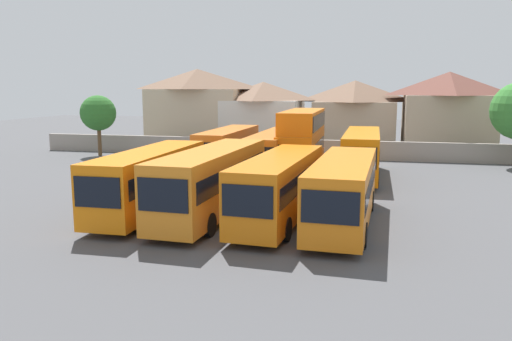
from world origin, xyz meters
TOP-DOWN VIEW (x-y plane):
  - ground at (0.00, 18.00)m, footprint 140.00×140.00m
  - depot_boundary_wall at (0.00, 23.54)m, footprint 56.00×0.50m
  - bus_1 at (-5.22, 0.17)m, footprint 2.70×11.02m
  - bus_2 at (-1.71, 0.25)m, footprint 3.08×11.82m
  - bus_3 at (1.94, 0.04)m, footprint 3.15×10.96m
  - bus_4 at (5.15, -0.05)m, footprint 3.01×11.04m
  - bus_5 at (-4.74, 13.56)m, footprint 2.61×10.56m
  - bus_6 at (-0.89, 13.41)m, footprint 2.71×11.77m
  - bus_7 at (1.20, 13.41)m, footprint 2.74×10.49m
  - bus_8 at (5.69, 13.59)m, footprint 2.61×11.52m
  - house_terrace_left at (-13.50, 30.85)m, footprint 11.09×7.22m
  - house_terrace_centre at (-5.76, 31.16)m, footprint 8.83×7.97m
  - house_terrace_right at (4.39, 32.41)m, footprint 9.25×7.03m
  - house_terrace_far_right at (13.95, 30.87)m, footprint 9.19×7.69m
  - tree_left_of_lot at (-20.27, 20.54)m, footprint 3.51×3.51m

SIDE VIEW (x-z plane):
  - ground at x=0.00m, z-range 0.00..0.00m
  - depot_boundary_wall at x=0.00m, z-range 0.00..1.80m
  - bus_4 at x=5.15m, z-range 0.24..3.51m
  - bus_3 at x=1.94m, z-range 0.24..3.57m
  - bus_6 at x=-0.89m, z-range 0.24..3.58m
  - bus_1 at x=-5.22m, z-range 0.24..3.64m
  - bus_5 at x=-4.74m, z-range 0.24..3.73m
  - bus_8 at x=5.69m, z-range 0.25..3.73m
  - bus_2 at x=-1.71m, z-range 0.25..3.78m
  - bus_7 at x=1.20m, z-range 0.32..5.36m
  - house_terrace_centre at x=-5.76m, z-range 0.07..7.50m
  - house_terrace_right at x=4.39m, z-range 0.08..7.64m
  - tree_left_of_lot at x=-20.27m, z-range 1.23..7.26m
  - house_terrace_far_right at x=13.95m, z-range 0.09..8.48m
  - house_terrace_left at x=-13.50m, z-range 0.09..8.99m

